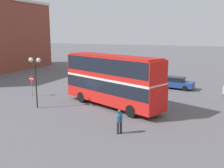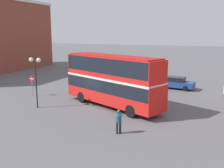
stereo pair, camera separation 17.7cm
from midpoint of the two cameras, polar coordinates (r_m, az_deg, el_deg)
The scene contains 7 objects.
ground_plane at distance 25.63m, azimuth -3.51°, elevation -4.61°, with size 240.00×240.00×0.00m, color #5B5B60.
double_decker_bus at distance 24.48m, azimuth 0.21°, elevation 1.39°, with size 10.88×6.62×4.88m.
pedestrian_foreground at distance 18.32m, azimuth 1.74°, elevation -7.61°, with size 0.60×0.60×1.75m.
parked_car_kerb_far at distance 33.69m, azimuth 14.01°, elevation 0.25°, with size 4.41×2.25×1.50m.
parked_car_side_street at distance 44.15m, azimuth -6.01°, elevation 3.08°, with size 4.67×2.78×1.55m.
street_lamp_twin_globe at distance 24.90m, azimuth -16.16°, elevation 3.32°, with size 1.24×0.40×4.71m.
no_entry_sign at distance 30.17m, azimuth -16.85°, elevation 0.41°, with size 0.70×0.08×2.30m.
Camera 2 is at (10.94, -22.10, 6.98)m, focal length 42.00 mm.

